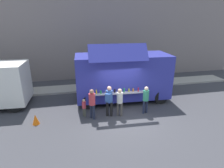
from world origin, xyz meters
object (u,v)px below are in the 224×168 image
customer_mid_with_backpack (109,98)px  traffic_cone_orange (36,119)px  trash_bin (159,79)px  child_near_queue (84,106)px  food_truck_main (123,76)px  customer_extra_browsing (146,98)px  customer_rear_waiting (92,101)px  customer_front_ordering (120,100)px

customer_mid_with_backpack → traffic_cone_orange: bearing=114.5°
trash_bin → child_near_queue: size_ratio=0.95×
traffic_cone_orange → trash_bin: 10.13m
food_truck_main → child_near_queue: bearing=-142.9°
customer_mid_with_backpack → customer_extra_browsing: customer_mid_with_backpack is taller
trash_bin → child_near_queue: bearing=-147.5°
food_truck_main → customer_rear_waiting: food_truck_main is taller
traffic_cone_orange → customer_mid_with_backpack: customer_mid_with_backpack is taller
customer_rear_waiting → customer_extra_browsing: 3.08m
traffic_cone_orange → customer_rear_waiting: (2.98, -0.03, 0.75)m
customer_rear_waiting → traffic_cone_orange: bearing=146.5°
customer_extra_browsing → child_near_queue: bearing=65.6°
customer_extra_browsing → customer_rear_waiting: bearing=70.9°
traffic_cone_orange → customer_rear_waiting: 3.07m
traffic_cone_orange → trash_bin: bearing=26.2°
customer_front_ordering → customer_mid_with_backpack: (-0.59, 0.05, 0.12)m
trash_bin → customer_extra_browsing: size_ratio=0.61×
traffic_cone_orange → customer_rear_waiting: bearing=-0.6°
food_truck_main → customer_mid_with_backpack: bearing=-119.4°
customer_extra_browsing → child_near_queue: 3.54m
customer_mid_with_backpack → customer_extra_browsing: (2.13, -0.07, -0.11)m
child_near_queue → trash_bin: bearing=-2.1°
customer_rear_waiting → customer_mid_with_backpack: bearing=-29.9°
customer_front_ordering → customer_extra_browsing: bearing=-57.7°
food_truck_main → customer_mid_with_backpack: (-1.35, -2.13, -0.59)m
customer_front_ordering → child_near_queue: bearing=113.4°
customer_front_ordering → customer_extra_browsing: (1.54, -0.02, 0.00)m
food_truck_main → trash_bin: food_truck_main is taller
child_near_queue → customer_rear_waiting: bearing=-72.2°
food_truck_main → customer_extra_browsing: 2.44m
customer_rear_waiting → customer_extra_browsing: (3.08, -0.02, -0.05)m
food_truck_main → customer_mid_with_backpack: food_truck_main is taller
customer_front_ordering → customer_rear_waiting: (-1.54, 0.00, 0.05)m
trash_bin → customer_front_ordering: customer_front_ordering is taller
trash_bin → customer_rear_waiting: customer_rear_waiting is taller
food_truck_main → customer_rear_waiting: (-2.29, -2.18, -0.65)m
customer_mid_with_backpack → customer_extra_browsing: bearing=-67.5°
trash_bin → customer_mid_with_backpack: customer_mid_with_backpack is taller
customer_front_ordering → customer_rear_waiting: bearing=122.9°
food_truck_main → customer_front_ordering: food_truck_main is taller
customer_mid_with_backpack → customer_rear_waiting: bearing=117.3°
trash_bin → food_truck_main: bearing=-148.7°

